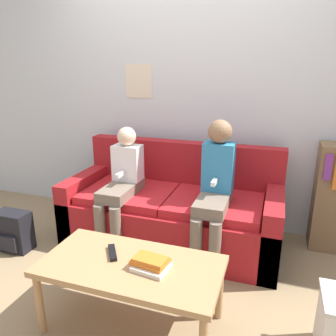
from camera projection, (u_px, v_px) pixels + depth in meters
name	position (u px, v px, depth m)	size (l,w,h in m)	color
ground_plane	(152.00, 271.00, 2.52)	(10.00, 10.00, 0.00)	#937A56
wall_back	(190.00, 90.00, 3.05)	(8.00, 0.07, 2.60)	silver
couch	(173.00, 211.00, 2.91)	(1.83, 0.81, 0.85)	maroon
coffee_table	(131.00, 270.00, 1.90)	(1.05, 0.53, 0.43)	#AD7F51
person_left	(121.00, 182.00, 2.76)	(0.24, 0.56, 1.02)	#756656
person_right	(215.00, 186.00, 2.52)	(0.24, 0.56, 1.13)	#756656
tv_remote	(112.00, 253.00, 1.97)	(0.13, 0.16, 0.02)	black
book_stack	(151.00, 263.00, 1.83)	(0.22, 0.19, 0.07)	silver
backpack	(13.00, 231.00, 2.78)	(0.30, 0.19, 0.34)	black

